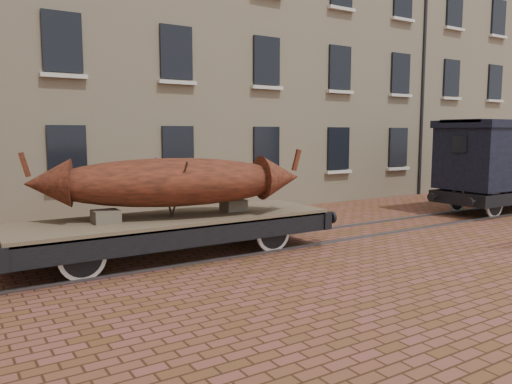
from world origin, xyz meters
TOP-DOWN VIEW (x-y plane):
  - ground at (0.00, 0.00)m, footprint 90.00×90.00m
  - warehouse_cream at (3.00, 9.99)m, footprint 40.00×10.19m
  - rail_track at (0.00, 0.00)m, footprint 30.00×1.52m
  - flatcar_wagon at (-4.79, -0.00)m, footprint 8.13×2.20m
  - iron_boat at (-4.85, -0.00)m, footprint 6.09×3.09m
  - goods_van at (8.11, -0.00)m, footprint 6.32×2.30m

SIDE VIEW (x-z plane):
  - ground at x=0.00m, z-range 0.00..0.00m
  - rail_track at x=0.00m, z-range 0.00..0.06m
  - flatcar_wagon at x=-4.79m, z-range 0.15..1.38m
  - iron_boat at x=-4.85m, z-range 0.99..2.48m
  - goods_van at x=8.11m, z-range 0.41..3.68m
  - warehouse_cream at x=3.00m, z-range 0.00..14.00m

